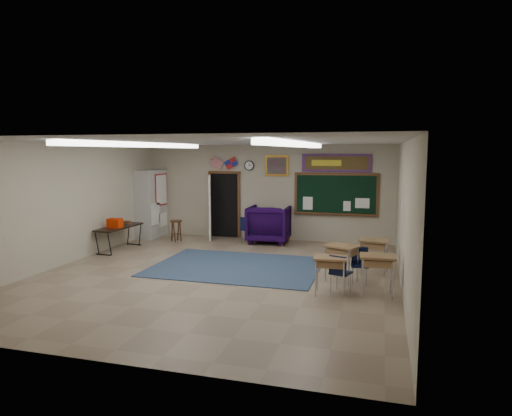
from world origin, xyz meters
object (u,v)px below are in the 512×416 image
(student_desk_front_left, at_px, (342,261))
(wooden_stool, at_px, (176,230))
(folding_table, at_px, (119,237))
(student_desk_front_right, at_px, (374,254))
(wingback_armchair, at_px, (269,224))

(student_desk_front_left, xyz_separation_m, wooden_stool, (-5.38, 3.11, -0.10))
(folding_table, height_order, wooden_stool, folding_table)
(student_desk_front_right, relative_size, folding_table, 0.47)
(wingback_armchair, distance_m, student_desk_front_left, 4.50)
(folding_table, distance_m, wooden_stool, 1.89)
(student_desk_front_left, height_order, wooden_stool, student_desk_front_left)
(student_desk_front_left, relative_size, student_desk_front_right, 1.03)
(student_desk_front_right, bearing_deg, wingback_armchair, 146.02)
(wingback_armchair, height_order, student_desk_front_right, wingback_armchair)
(wingback_armchair, bearing_deg, student_desk_front_right, 136.42)
(wingback_armchair, xyz_separation_m, student_desk_front_right, (3.19, -2.82, -0.14))
(folding_table, relative_size, wooden_stool, 2.54)
(wingback_armchair, xyz_separation_m, student_desk_front_left, (2.54, -3.71, -0.13))
(student_desk_front_left, bearing_deg, folding_table, -169.86)
(student_desk_front_left, bearing_deg, wooden_stool, 173.44)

